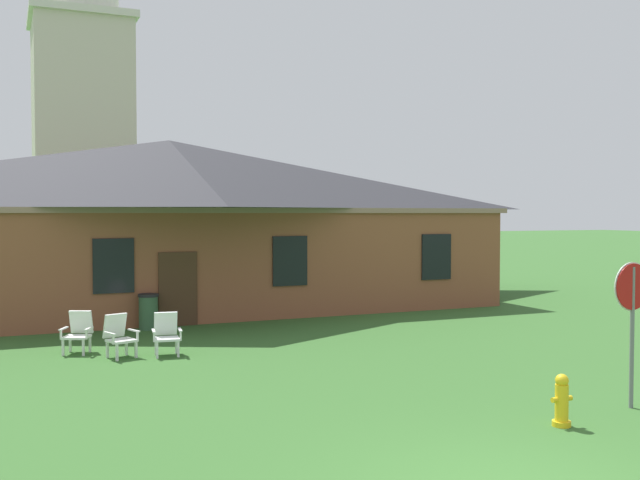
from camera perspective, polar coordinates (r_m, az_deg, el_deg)
The scene contains 8 objects.
brick_building at distance 26.00m, azimuth -11.69°, elevation 1.47°, with size 21.46×10.40×5.74m.
dome_tower at distance 40.61m, azimuth -18.11°, elevation 9.86°, with size 5.18×5.18×19.12m.
stop_sign at distance 12.98m, azimuth 23.25°, elevation -4.65°, with size 0.81×0.09×2.40m.
lawn_chair_by_porch at distance 17.66m, azimuth -18.38°, elevation -6.78°, with size 0.80×0.84×0.96m.
lawn_chair_near_door at distance 16.88m, azimuth -15.46°, elevation -7.16°, with size 0.77×0.82×0.96m.
lawn_chair_left_end at distance 16.89m, azimuth -11.93°, elevation -7.13°, with size 0.69×0.73×0.96m.
fire_hydrant at distance 11.75m, azimuth 18.38°, elevation -11.89°, with size 0.36×0.28×0.79m.
trash_bin at distance 20.65m, azimuth -13.27°, elevation -5.46°, with size 0.56×0.56×0.98m.
Camera 1 is at (-5.27, -6.64, 3.20)m, focal length 40.91 mm.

